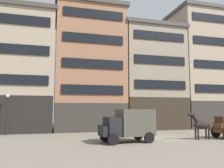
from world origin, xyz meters
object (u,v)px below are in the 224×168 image
at_px(delivery_truck_near, 128,124).
at_px(streetlamp_curbside, 7,109).
at_px(draft_horse, 201,125).
at_px(pedestrian_officer, 134,124).
at_px(fire_hydrant_curbside, 110,129).

height_order(delivery_truck_near, streetlamp_curbside, streetlamp_curbside).
bearing_deg(draft_horse, delivery_truck_near, 179.44).
distance_m(delivery_truck_near, streetlamp_curbside, 12.90).
distance_m(draft_horse, pedestrian_officer, 7.72).
relative_size(delivery_truck_near, streetlamp_curbside, 1.09).
xyz_separation_m(draft_horse, streetlamp_curbside, (-17.09, 7.56, 1.40)).
relative_size(draft_horse, pedestrian_officer, 1.31).
distance_m(pedestrian_officer, fire_hydrant_curbside, 2.77).
relative_size(pedestrian_officer, streetlamp_curbside, 0.44).
xyz_separation_m(streetlamp_curbside, fire_hydrant_curbside, (10.75, -0.36, -2.24)).
distance_m(delivery_truck_near, fire_hydrant_curbside, 7.22).
bearing_deg(delivery_truck_near, streetlamp_curbside, 144.25).
xyz_separation_m(pedestrian_officer, streetlamp_curbside, (-13.43, 0.77, 1.69)).
bearing_deg(delivery_truck_near, draft_horse, -0.56).
bearing_deg(pedestrian_officer, draft_horse, -61.68).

